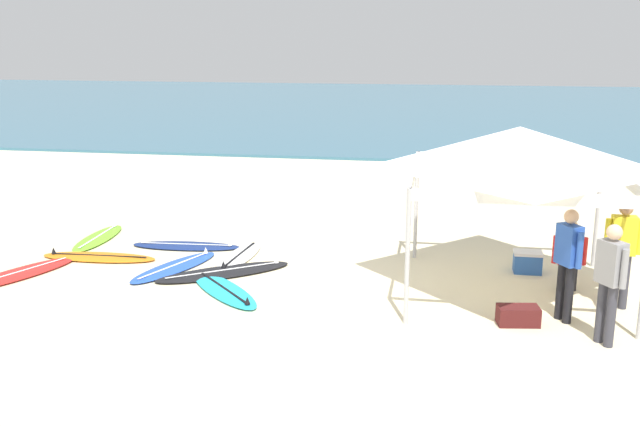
% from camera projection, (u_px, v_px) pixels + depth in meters
% --- Properties ---
extents(ground_plane, '(80.00, 80.00, 0.00)m').
position_uv_depth(ground_plane, '(330.00, 282.00, 12.33)').
color(ground_plane, beige).
extents(sea, '(80.00, 36.00, 0.10)m').
position_uv_depth(sea, '(410.00, 107.00, 41.12)').
color(sea, '#386B84').
rests_on(sea, ground).
extents(canopy_tent, '(3.37, 3.37, 2.75)m').
position_uv_depth(canopy_tent, '(519.00, 149.00, 11.28)').
color(canopy_tent, '#B7B7BC').
rests_on(canopy_tent, ground).
extents(surfboard_navy, '(2.21, 0.72, 0.19)m').
position_uv_depth(surfboard_navy, '(187.00, 246.00, 14.31)').
color(surfboard_navy, navy).
rests_on(surfboard_navy, ground).
extents(surfboard_lime, '(0.60, 2.03, 0.19)m').
position_uv_depth(surfboard_lime, '(98.00, 238.00, 14.87)').
color(surfboard_lime, '#7AD12D').
rests_on(surfboard_lime, ground).
extents(surfboard_cyan, '(1.83, 1.94, 0.19)m').
position_uv_depth(surfboard_cyan, '(224.00, 290.00, 11.85)').
color(surfboard_cyan, '#23B2CC').
rests_on(surfboard_cyan, ground).
extents(surfboard_white, '(0.69, 1.95, 0.19)m').
position_uv_depth(surfboard_white, '(239.00, 256.00, 13.63)').
color(surfboard_white, white).
rests_on(surfboard_white, ground).
extents(surfboard_orange, '(2.24, 0.67, 0.19)m').
position_uv_depth(surfboard_orange, '(98.00, 257.00, 13.59)').
color(surfboard_orange, orange).
rests_on(surfboard_orange, ground).
extents(surfboard_blue, '(1.34, 2.18, 0.19)m').
position_uv_depth(surfboard_blue, '(175.00, 267.00, 13.02)').
color(surfboard_blue, blue).
rests_on(surfboard_blue, ground).
extents(surfboard_red, '(1.58, 2.42, 0.19)m').
position_uv_depth(surfboard_red, '(17.00, 274.00, 12.62)').
color(surfboard_red, red).
rests_on(surfboard_red, ground).
extents(surfboard_black, '(2.41, 1.96, 0.19)m').
position_uv_depth(surfboard_black, '(224.00, 272.00, 12.75)').
color(surfboard_black, black).
rests_on(surfboard_black, ground).
extents(person_blue, '(0.37, 0.49, 1.71)m').
position_uv_depth(person_blue, '(568.00, 257.00, 10.44)').
color(person_blue, black).
rests_on(person_blue, ground).
extents(person_grey, '(0.38, 0.48, 1.71)m').
position_uv_depth(person_grey, '(610.00, 276.00, 9.64)').
color(person_grey, '#383842').
rests_on(person_grey, ground).
extents(person_yellow, '(0.55, 0.22, 1.71)m').
position_uv_depth(person_yellow, '(622.00, 247.00, 10.93)').
color(person_yellow, '#383842').
rests_on(person_yellow, ground).
extents(person_red, '(0.55, 0.24, 1.20)m').
position_uv_depth(person_red, '(569.00, 252.00, 11.80)').
color(person_red, black).
rests_on(person_red, ground).
extents(gear_bag_near_tent, '(0.64, 0.40, 0.28)m').
position_uv_depth(gear_bag_near_tent, '(518.00, 316.00, 10.50)').
color(gear_bag_near_tent, '#4C1919').
rests_on(gear_bag_near_tent, ground).
extents(cooler_box, '(0.50, 0.36, 0.39)m').
position_uv_depth(cooler_box, '(528.00, 262.00, 12.79)').
color(cooler_box, '#2D60B7').
rests_on(cooler_box, ground).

